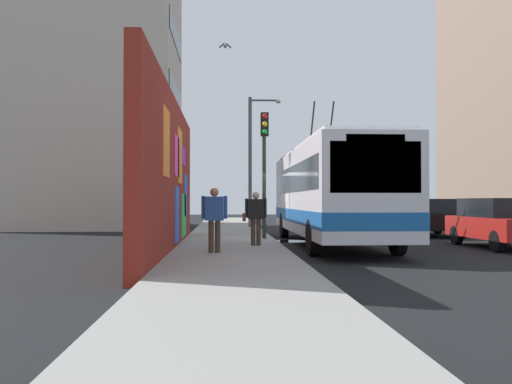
{
  "coord_description": "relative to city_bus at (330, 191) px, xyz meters",
  "views": [
    {
      "loc": [
        -20.51,
        1.77,
        1.5
      ],
      "look_at": [
        -0.53,
        0.63,
        1.82
      ],
      "focal_mm": 38.7,
      "sensor_mm": 36.0,
      "label": 1
    }
  ],
  "objects": [
    {
      "name": "street_lamp",
      "position": [
        10.02,
        2.07,
        2.17
      ],
      "size": [
        0.44,
        1.7,
        6.73
      ],
      "color": "#4C4C51",
      "rests_on": "sidewalk_slab"
    },
    {
      "name": "parked_car_black",
      "position": [
        4.6,
        -5.2,
        -1.0
      ],
      "size": [
        4.06,
        1.92,
        1.58
      ],
      "color": "black",
      "rests_on": "ground_plane"
    },
    {
      "name": "flying_pigeons",
      "position": [
        1.26,
        1.3,
        6.15
      ],
      "size": [
        6.93,
        5.03,
        0.24
      ],
      "color": "slate"
    },
    {
      "name": "ground_plane",
      "position": [
        2.0,
        1.8,
        -1.84
      ],
      "size": [
        80.0,
        80.0,
        0.0
      ],
      "primitive_type": "plane",
      "color": "black"
    },
    {
      "name": "parked_car_red",
      "position": [
        -1.48,
        -5.2,
        -1.0
      ],
      "size": [
        4.28,
        1.93,
        1.58
      ],
      "color": "#B21E19",
      "rests_on": "ground_plane"
    },
    {
      "name": "city_bus",
      "position": [
        0.0,
        0.0,
        0.0
      ],
      "size": [
        11.44,
        2.61,
        5.09
      ],
      "color": "silver",
      "rests_on": "ground_plane"
    },
    {
      "name": "traffic_light",
      "position": [
        1.12,
        2.15,
        1.34
      ],
      "size": [
        0.49,
        0.28,
        4.52
      ],
      "color": "#2D382D",
      "rests_on": "sidewalk_slab"
    },
    {
      "name": "pedestrian_at_curb",
      "position": [
        -1.88,
        2.63,
        -0.74
      ],
      "size": [
        0.22,
        0.73,
        1.62
      ],
      "color": "#3F3326",
      "rests_on": "sidewalk_slab"
    },
    {
      "name": "curbside_puddle",
      "position": [
        1.81,
        1.2,
        -1.84
      ],
      "size": [
        1.43,
        1.43,
        0.0
      ],
      "primitive_type": "cylinder",
      "color": "black",
      "rests_on": "ground_plane"
    },
    {
      "name": "sidewalk_slab",
      "position": [
        2.0,
        3.4,
        -1.76
      ],
      "size": [
        48.0,
        3.2,
        0.15
      ],
      "primitive_type": "cube",
      "color": "gray",
      "rests_on": "ground_plane"
    },
    {
      "name": "graffiti_wall",
      "position": [
        -2.32,
        5.15,
        0.4
      ],
      "size": [
        13.33,
        0.32,
        4.48
      ],
      "color": "maroon",
      "rests_on": "ground_plane"
    },
    {
      "name": "pedestrian_near_wall",
      "position": [
        -4.14,
        3.83,
        -0.7
      ],
      "size": [
        0.23,
        0.68,
        1.68
      ],
      "color": "#3F3326",
      "rests_on": "sidewalk_slab"
    },
    {
      "name": "building_far_left",
      "position": [
        12.87,
        11.0,
        5.74
      ],
      "size": [
        8.76,
        9.32,
        15.15
      ],
      "color": "#B2A899",
      "rests_on": "ground_plane"
    }
  ]
}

